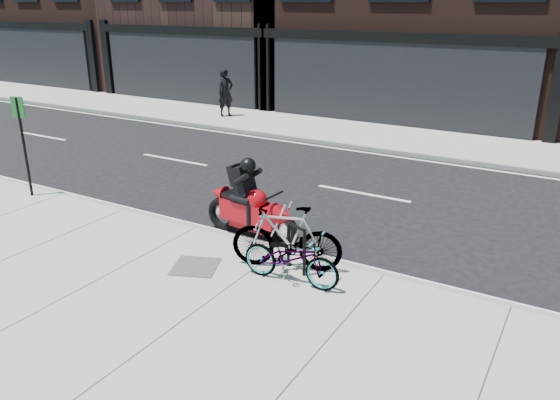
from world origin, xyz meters
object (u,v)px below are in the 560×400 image
Objects in this scene: bicycle_front at (291,258)px; utility_grate at (195,266)px; pedestrian at (226,93)px; bicycle_rear at (286,237)px; sign_post at (23,138)px; motorcycle at (255,207)px; bike_rack at (296,244)px.

bicycle_front is 2.23× the size of utility_grate.
bicycle_front is 0.90× the size of pedestrian.
bicycle_rear is 0.82× the size of sign_post.
motorcycle is at bearing -8.71° from sign_post.
sign_post is (1.61, -10.06, 0.46)m from pedestrian.
pedestrian is at bearing 82.52° from sign_post.
bicycle_front is (0.12, -0.40, -0.05)m from bike_rack.
motorcycle is 11.83m from pedestrian.
motorcycle is at bearing -118.95° from pedestrian.
sign_post is at bearing 178.41° from bike_rack.
pedestrian is at bearing 130.69° from bike_rack.
motorcycle is at bearing 45.19° from bicycle_front.
bicycle_front is 0.52m from bicycle_rear.
sign_post is at bearing 81.79° from bicycle_front.
sign_post reaches higher than motorcycle.
utility_grate is at bearing -79.36° from bicycle_rear.
motorcycle is 1.20× the size of pedestrian.
pedestrian is at bearing 36.48° from bicycle_front.
motorcycle is (-1.28, 0.99, -0.03)m from bicycle_rear.
motorcycle reaches higher than bicycle_rear.
bicycle_front reaches higher than bike_rack.
utility_grate is at bearing -26.26° from sign_post.
bike_rack is 0.44× the size of bicycle_rear.
bicycle_front is at bearing -21.25° from sign_post.
pedestrian reaches higher than bike_rack.
sign_post is (-7.34, 0.60, 0.94)m from bicycle_front.
bike_rack is 0.50× the size of bicycle_front.
pedestrian is (-7.35, 9.26, 0.39)m from motorcycle.
utility_grate is at bearing -124.02° from pedestrian.
bicycle_rear is (-0.31, 0.40, 0.13)m from bicycle_front.
motorcycle is (-1.59, 1.39, 0.10)m from bicycle_front.
bike_rack is at bearing 13.60° from bicycle_front.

